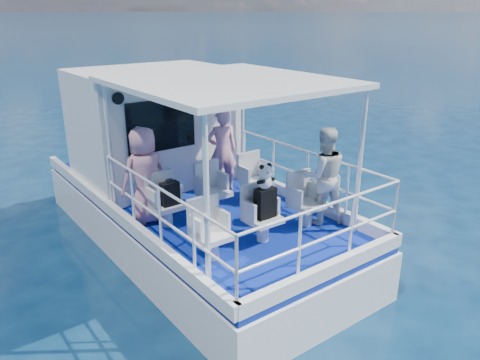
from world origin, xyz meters
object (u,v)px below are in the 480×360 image
Objects in this scene: passenger_stbd_aft at (323,176)px; panda at (265,176)px; backpack_center at (265,203)px; passenger_port_fwd at (145,176)px.

passenger_stbd_aft reaches higher than panda.
backpack_center is 0.41m from panda.
backpack_center is at bearing -11.55° from panda.
passenger_port_fwd is 3.45× the size of backpack_center.
passenger_port_fwd reaches higher than panda.
passenger_stbd_aft is (2.26, -1.68, -0.00)m from passenger_port_fwd.
backpack_center is at bearing 25.71° from passenger_stbd_aft.
passenger_port_fwd is at bearing 122.92° from panda.
passenger_stbd_aft is at bearing -0.73° from panda.
passenger_port_fwd reaches higher than backpack_center.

